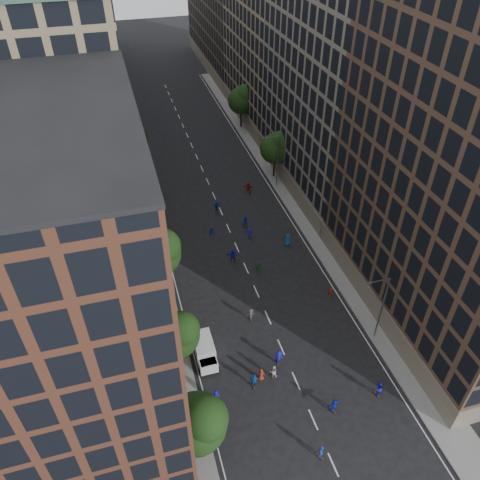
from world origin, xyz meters
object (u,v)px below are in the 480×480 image
Objects in this scene: streetlamp_near at (381,305)px; streetlamp_far at (276,158)px; cargo_van at (205,351)px; skater_2 at (378,389)px; skater_1 at (321,452)px; skater_0 at (216,397)px.

streetlamp_near is 33.00m from streetlamp_far.
cargo_van is 18.04m from skater_2.
skater_2 reaches higher than skater_1.
cargo_van is 15.34m from skater_1.
skater_0 is 10.97m from skater_1.
cargo_van is at bearing -82.94° from skater_1.
cargo_van is (-18.75, -30.65, -3.91)m from streetlamp_far.
streetlamp_far is 36.14m from cargo_van.
skater_2 is (8.07, 4.30, 0.07)m from skater_1.
streetlamp_far is at bearing -106.69° from skater_0.
streetlamp_far is 45.61m from skater_1.
cargo_van is 2.51× the size of skater_2.
streetlamp_far is 5.05× the size of skater_2.
skater_2 is (15.72, -3.56, -0.03)m from skater_0.
streetlamp_near is 19.29m from cargo_van.
skater_2 is (-3.15, -39.70, -4.27)m from streetlamp_far.
skater_1 is (7.65, -7.85, -0.10)m from skater_0.
skater_1 is (-11.22, -11.00, -4.35)m from streetlamp_near.
skater_0 is (-18.87, -36.15, -4.24)m from streetlamp_far.
streetlamp_near is at bearing -159.66° from skater_0.
streetlamp_far is at bearing -103.38° from skater_2.
skater_0 is (-18.87, -3.15, -4.24)m from streetlamp_near.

